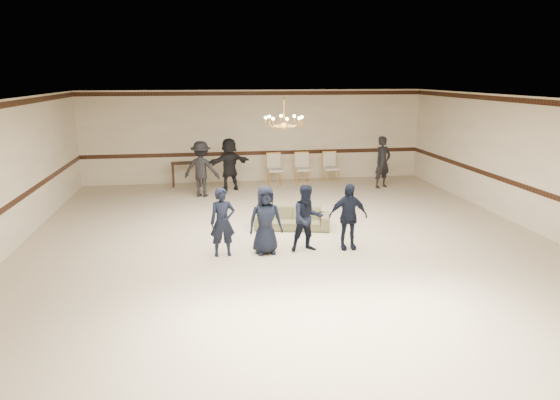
{
  "coord_description": "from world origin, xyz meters",
  "views": [
    {
      "loc": [
        -1.87,
        -10.17,
        3.69
      ],
      "look_at": [
        -0.33,
        -0.5,
        1.18
      ],
      "focal_mm": 31.33,
      "sensor_mm": 36.0,
      "label": 1
    }
  ],
  "objects": [
    {
      "name": "room",
      "position": [
        0.0,
        0.0,
        1.6
      ],
      "size": [
        12.01,
        14.01,
        3.21
      ],
      "color": "beige",
      "rests_on": "ground"
    },
    {
      "name": "chair_rail",
      "position": [
        0.0,
        6.99,
        1.0
      ],
      "size": [
        12.0,
        0.02,
        0.14
      ],
      "primitive_type": "cube",
      "color": "#34190F",
      "rests_on": "wall_back"
    },
    {
      "name": "crown_molding",
      "position": [
        0.0,
        6.99,
        3.08
      ],
      "size": [
        12.0,
        0.02,
        0.14
      ],
      "primitive_type": "cube",
      "color": "#34190F",
      "rests_on": "wall_back"
    },
    {
      "name": "chandelier",
      "position": [
        0.0,
        1.0,
        2.88
      ],
      "size": [
        0.94,
        0.94,
        0.89
      ],
      "primitive_type": null,
      "color": "gold",
      "rests_on": "ceiling"
    },
    {
      "name": "boy_a",
      "position": [
        -1.52,
        -0.4,
        0.73
      ],
      "size": [
        0.56,
        0.4,
        1.46
      ],
      "primitive_type": "imported",
      "rotation": [
        0.0,
        0.0,
        0.1
      ],
      "color": "black",
      "rests_on": "floor"
    },
    {
      "name": "boy_b",
      "position": [
        -0.62,
        -0.4,
        0.73
      ],
      "size": [
        0.75,
        0.53,
        1.46
      ],
      "primitive_type": "imported",
      "rotation": [
        0.0,
        0.0,
        0.09
      ],
      "color": "black",
      "rests_on": "floor"
    },
    {
      "name": "boy_c",
      "position": [
        0.28,
        -0.4,
        0.73
      ],
      "size": [
        0.76,
        0.62,
        1.46
      ],
      "primitive_type": "imported",
      "rotation": [
        0.0,
        0.0,
        0.1
      ],
      "color": "black",
      "rests_on": "floor"
    },
    {
      "name": "boy_d",
      "position": [
        1.18,
        -0.4,
        0.73
      ],
      "size": [
        0.86,
        0.38,
        1.46
      ],
      "primitive_type": "imported",
      "rotation": [
        0.0,
        0.0,
        -0.03
      ],
      "color": "black",
      "rests_on": "floor"
    },
    {
      "name": "settee",
      "position": [
        0.25,
        1.23,
        0.27
      ],
      "size": [
        1.94,
        1.1,
        0.53
      ],
      "primitive_type": "imported",
      "rotation": [
        0.0,
        0.0,
        -0.23
      ],
      "color": "#646442",
      "rests_on": "floor"
    },
    {
      "name": "adult_left",
      "position": [
        -1.94,
        4.92,
        0.86
      ],
      "size": [
        1.26,
        0.95,
        1.73
      ],
      "primitive_type": "imported",
      "rotation": [
        0.0,
        0.0,
        2.84
      ],
      "color": "black",
      "rests_on": "floor"
    },
    {
      "name": "adult_mid",
      "position": [
        -1.04,
        5.62,
        0.86
      ],
      "size": [
        1.68,
        1.08,
        1.73
      ],
      "primitive_type": "imported",
      "rotation": [
        0.0,
        0.0,
        3.53
      ],
      "color": "black",
      "rests_on": "floor"
    },
    {
      "name": "adult_right",
      "position": [
        4.06,
        5.22,
        0.86
      ],
      "size": [
        0.75,
        0.64,
        1.73
      ],
      "primitive_type": "imported",
      "rotation": [
        0.0,
        0.0,
        0.43
      ],
      "color": "black",
      "rests_on": "floor"
    },
    {
      "name": "banquet_chair_left",
      "position": [
        0.55,
        6.22,
        0.53
      ],
      "size": [
        0.56,
        0.56,
        1.06
      ],
      "primitive_type": null,
      "rotation": [
        0.0,
        0.0,
        0.1
      ],
      "color": "beige",
      "rests_on": "floor"
    },
    {
      "name": "banquet_chair_mid",
      "position": [
        1.55,
        6.22,
        0.53
      ],
      "size": [
        0.52,
        0.52,
        1.06
      ],
      "primitive_type": null,
      "rotation": [
        0.0,
        0.0,
        -0.02
      ],
      "color": "beige",
      "rests_on": "floor"
    },
    {
      "name": "banquet_chair_right",
      "position": [
        2.55,
        6.22,
        0.53
      ],
      "size": [
        0.56,
        0.56,
        1.06
      ],
      "primitive_type": null,
      "rotation": [
        0.0,
        0.0,
        0.09
      ],
      "color": "beige",
      "rests_on": "floor"
    },
    {
      "name": "console_table",
      "position": [
        -2.45,
        6.42,
        0.42
      ],
      "size": [
        1.03,
        0.5,
        0.84
      ],
      "primitive_type": "cube",
      "rotation": [
        0.0,
        0.0,
        0.08
      ],
      "color": "black",
      "rests_on": "floor"
    }
  ]
}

